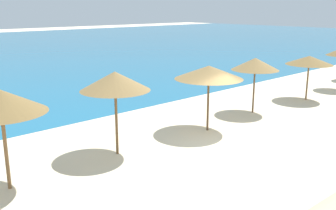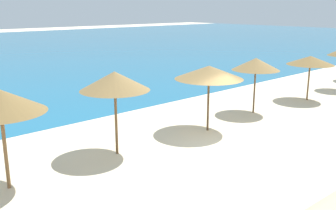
{
  "view_description": "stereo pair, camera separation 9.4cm",
  "coord_description": "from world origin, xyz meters",
  "px_view_note": "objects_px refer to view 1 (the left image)",
  "views": [
    {
      "loc": [
        -10.29,
        -7.68,
        4.78
      ],
      "look_at": [
        -0.81,
        2.51,
        1.23
      ],
      "focal_mm": 41.21,
      "sensor_mm": 36.0,
      "label": 1
    },
    {
      "loc": [
        -10.22,
        -7.75,
        4.78
      ],
      "look_at": [
        -0.81,
        2.51,
        1.23
      ],
      "focal_mm": 41.21,
      "sensor_mm": 36.0,
      "label": 2
    }
  ],
  "objects_px": {
    "beach_umbrella_6": "(255,64)",
    "beach_umbrella_7": "(309,60)",
    "beach_umbrella_4": "(115,81)",
    "beach_umbrella_3": "(0,101)",
    "beach_umbrella_5": "(209,72)"
  },
  "relations": [
    {
      "from": "beach_umbrella_6",
      "to": "beach_umbrella_7",
      "type": "distance_m",
      "value": 4.23
    },
    {
      "from": "beach_umbrella_6",
      "to": "beach_umbrella_4",
      "type": "bearing_deg",
      "value": 179.78
    },
    {
      "from": "beach_umbrella_7",
      "to": "beach_umbrella_6",
      "type": "bearing_deg",
      "value": 174.19
    },
    {
      "from": "beach_umbrella_4",
      "to": "beach_umbrella_7",
      "type": "bearing_deg",
      "value": -2.21
    },
    {
      "from": "beach_umbrella_3",
      "to": "beach_umbrella_7",
      "type": "height_order",
      "value": "beach_umbrella_3"
    },
    {
      "from": "beach_umbrella_4",
      "to": "beach_umbrella_5",
      "type": "bearing_deg",
      "value": -5.12
    },
    {
      "from": "beach_umbrella_3",
      "to": "beach_umbrella_6",
      "type": "bearing_deg",
      "value": 0.34
    },
    {
      "from": "beach_umbrella_5",
      "to": "beach_umbrella_4",
      "type": "bearing_deg",
      "value": 174.88
    },
    {
      "from": "beach_umbrella_4",
      "to": "beach_umbrella_6",
      "type": "distance_m",
      "value": 7.69
    },
    {
      "from": "beach_umbrella_3",
      "to": "beach_umbrella_5",
      "type": "distance_m",
      "value": 7.77
    },
    {
      "from": "beach_umbrella_5",
      "to": "beach_umbrella_7",
      "type": "bearing_deg",
      "value": -0.65
    },
    {
      "from": "beach_umbrella_3",
      "to": "beach_umbrella_7",
      "type": "relative_size",
      "value": 1.15
    },
    {
      "from": "beach_umbrella_3",
      "to": "beach_umbrella_4",
      "type": "xyz_separation_m",
      "value": [
        3.64,
        0.1,
        0.04
      ]
    },
    {
      "from": "beach_umbrella_4",
      "to": "beach_umbrella_6",
      "type": "height_order",
      "value": "beach_umbrella_4"
    },
    {
      "from": "beach_umbrella_4",
      "to": "beach_umbrella_5",
      "type": "relative_size",
      "value": 1.04
    }
  ]
}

